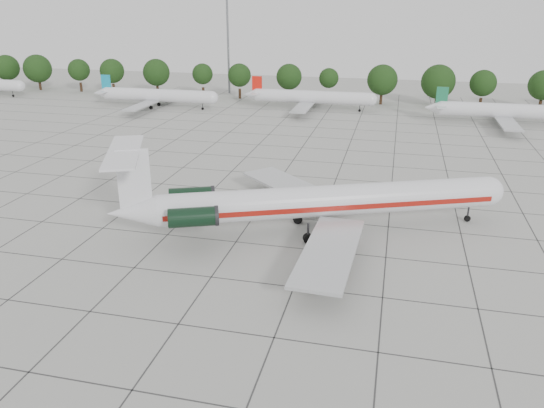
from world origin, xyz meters
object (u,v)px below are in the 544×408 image
object	(u,v)px
bg_airliner_d	(507,111)
floodlight_mast	(228,40)
main_airliner	(309,202)
bg_airliner_c	(311,97)
ground_crew	(341,270)
bg_airliner_b	(157,96)

from	to	relation	value
bg_airliner_d	floodlight_mast	world-z (taller)	floodlight_mast
main_airliner	bg_airliner_d	size ratio (longest dim) A/B	1.53
bg_airliner_c	floodlight_mast	world-z (taller)	floodlight_mast
ground_crew	bg_airliner_d	distance (m)	77.09
bg_airliner_c	bg_airliner_b	bearing A→B (deg)	-170.21
floodlight_mast	bg_airliner_d	bearing A→B (deg)	-19.90
bg_airliner_c	floodlight_mast	size ratio (longest dim) A/B	1.11
bg_airliner_c	floodlight_mast	xyz separation A→B (m)	(-25.94, 17.70, 11.37)
bg_airliner_b	bg_airliner_d	world-z (taller)	same
bg_airliner_c	bg_airliner_d	world-z (taller)	same
main_airliner	bg_airliner_b	bearing A→B (deg)	104.13
ground_crew	bg_airliner_c	size ratio (longest dim) A/B	0.06
bg_airliner_d	main_airliner	bearing A→B (deg)	-116.09
main_airliner	bg_airliner_b	distance (m)	79.51
bg_airliner_b	main_airliner	bearing A→B (deg)	-53.21
ground_crew	floodlight_mast	xyz separation A→B (m)	(-41.99, 97.16, 13.48)
main_airliner	bg_airliner_d	bearing A→B (deg)	41.25
bg_airliner_c	bg_airliner_d	xyz separation A→B (m)	(42.11, -6.93, 0.00)
bg_airliner_c	main_airliner	bearing A→B (deg)	-80.85
ground_crew	bg_airliner_b	xyz separation A→B (m)	(-52.41, 73.18, 2.11)
bg_airliner_b	floodlight_mast	bearing A→B (deg)	66.50
main_airliner	ground_crew	xyz separation A→B (m)	(4.79, -9.51, -2.91)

